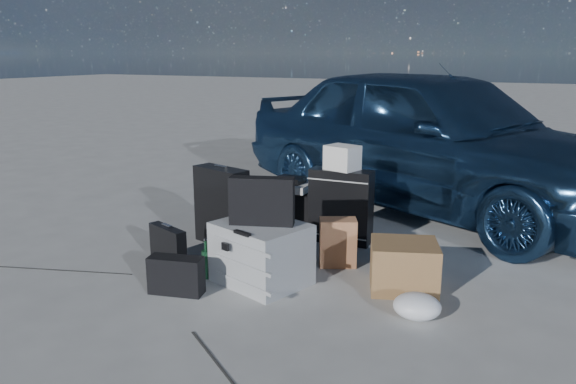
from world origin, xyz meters
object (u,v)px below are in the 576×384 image
Objects in this scene: green_bottle at (207,259)px; suitcase_left at (222,206)px; duffel_bag at (289,207)px; car at (430,137)px; suitcase_right at (341,206)px; briefcase at (168,246)px; cardboard_box at (404,266)px; pelican_case at (261,253)px.

suitcase_left is at bearing 114.53° from green_bottle.
duffel_bag is at bearing 92.67° from green_bottle.
car is 1.54m from suitcase_right.
car is at bearing 81.68° from briefcase.
green_bottle is at bearing 9.03° from briefcase.
suitcase_right is at bearing 135.39° from cardboard_box.
car is 7.32× the size of pelican_case.
green_bottle is (-0.39, -0.10, -0.07)m from pelican_case.
car reaches higher than suitcase_right.
duffel_bag is at bearing 143.48° from cardboard_box.
duffel_bag is (-0.63, 0.28, -0.15)m from suitcase_right.
car is 2.91m from briefcase.
duffel_bag reaches higher than green_bottle.
briefcase is 1.74m from cardboard_box.
suitcase_left is 0.82m from duffel_bag.
car is 2.33m from suitcase_left.
briefcase is at bearing 168.92° from green_bottle.
suitcase_right is 1.05m from cardboard_box.
cardboard_box is at bearing 6.98° from suitcase_left.
duffel_bag is (0.33, 1.36, 0.01)m from briefcase.
briefcase is at bearing -160.34° from pelican_case.
duffel_bag is at bearing 96.32° from briefcase.
car reaches higher than suitcase_left.
suitcase_left reaches higher than duffel_bag.
car reaches higher than cardboard_box.
car is at bearing 28.45° from duffel_bag.
briefcase is 0.41m from green_bottle.
car is at bearing 72.23° from suitcase_left.
pelican_case is 0.94× the size of suitcase_right.
duffel_bag is 1.46× the size of cardboard_box.
suitcase_left is at bearing -153.63° from suitcase_right.
green_bottle is at bearing -49.65° from suitcase_left.
car reaches higher than green_bottle.
green_bottle is at bearing -161.69° from cardboard_box.
briefcase is at bearing -168.33° from cardboard_box.
duffel_bag is at bearing 153.24° from suitcase_right.
pelican_case reaches higher than cardboard_box.
suitcase_left is at bearing 171.16° from cardboard_box.
briefcase is 1.37× the size of green_bottle.
car reaches higher than briefcase.
suitcase_left reaches higher than pelican_case.
briefcase is (-0.79, -0.03, -0.06)m from pelican_case.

